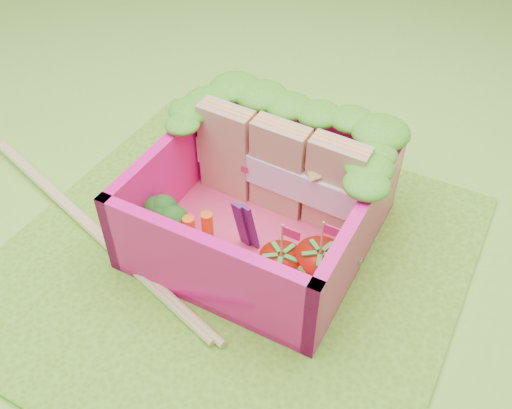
{
  "coord_description": "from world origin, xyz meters",
  "views": [
    {
      "loc": [
        1.2,
        -1.93,
        2.62
      ],
      "look_at": [
        0.03,
        0.25,
        0.28
      ],
      "focal_mm": 40.0,
      "sensor_mm": 36.0,
      "label": 1
    }
  ],
  "objects_px": {
    "sandwich_stack": "(280,169)",
    "strawberry_right": "(318,270)",
    "strawberry_left": "(281,270)",
    "broccoli": "(169,217)",
    "bento_box": "(260,203)",
    "chopsticks": "(90,226)"
  },
  "relations": [
    {
      "from": "strawberry_left",
      "to": "chopsticks",
      "type": "relative_size",
      "value": 0.2
    },
    {
      "from": "sandwich_stack",
      "to": "strawberry_right",
      "type": "height_order",
      "value": "sandwich_stack"
    },
    {
      "from": "sandwich_stack",
      "to": "strawberry_left",
      "type": "relative_size",
      "value": 2.36
    },
    {
      "from": "strawberry_left",
      "to": "strawberry_right",
      "type": "bearing_deg",
      "value": 25.06
    },
    {
      "from": "broccoli",
      "to": "strawberry_right",
      "type": "xyz_separation_m",
      "value": [
        0.94,
        0.07,
        -0.03
      ]
    },
    {
      "from": "sandwich_stack",
      "to": "broccoli",
      "type": "xyz_separation_m",
      "value": [
        -0.45,
        -0.57,
        -0.14
      ]
    },
    {
      "from": "sandwich_stack",
      "to": "chopsticks",
      "type": "relative_size",
      "value": 0.47
    },
    {
      "from": "sandwich_stack",
      "to": "broccoli",
      "type": "bearing_deg",
      "value": -128.65
    },
    {
      "from": "strawberry_right",
      "to": "chopsticks",
      "type": "bearing_deg",
      "value": -171.4
    },
    {
      "from": "broccoli",
      "to": "strawberry_right",
      "type": "height_order",
      "value": "strawberry_right"
    },
    {
      "from": "broccoli",
      "to": "strawberry_left",
      "type": "xyz_separation_m",
      "value": [
        0.75,
        -0.02,
        -0.04
      ]
    },
    {
      "from": "strawberry_right",
      "to": "chopsticks",
      "type": "xyz_separation_m",
      "value": [
        -1.46,
        -0.22,
        -0.17
      ]
    },
    {
      "from": "broccoli",
      "to": "bento_box",
      "type": "bearing_deg",
      "value": 34.84
    },
    {
      "from": "strawberry_right",
      "to": "chopsticks",
      "type": "height_order",
      "value": "strawberry_right"
    },
    {
      "from": "strawberry_right",
      "to": "chopsticks",
      "type": "distance_m",
      "value": 1.48
    },
    {
      "from": "sandwich_stack",
      "to": "strawberry_right",
      "type": "bearing_deg",
      "value": -45.59
    },
    {
      "from": "strawberry_left",
      "to": "broccoli",
      "type": "bearing_deg",
      "value": 178.76
    },
    {
      "from": "bento_box",
      "to": "sandwich_stack",
      "type": "bearing_deg",
      "value": 88.8
    },
    {
      "from": "bento_box",
      "to": "strawberry_left",
      "type": "distance_m",
      "value": 0.46
    },
    {
      "from": "strawberry_left",
      "to": "strawberry_right",
      "type": "height_order",
      "value": "strawberry_right"
    },
    {
      "from": "bento_box",
      "to": "broccoli",
      "type": "xyz_separation_m",
      "value": [
        -0.45,
        -0.31,
        -0.06
      ]
    },
    {
      "from": "sandwich_stack",
      "to": "strawberry_left",
      "type": "xyz_separation_m",
      "value": [
        0.3,
        -0.58,
        -0.18
      ]
    }
  ]
}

